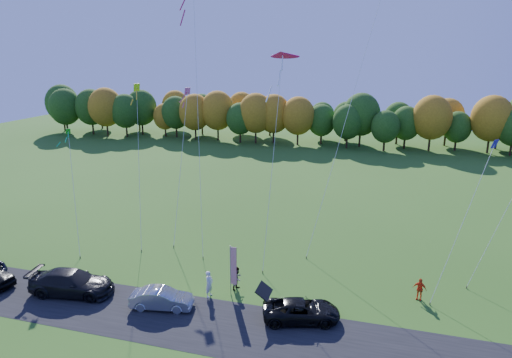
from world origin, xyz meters
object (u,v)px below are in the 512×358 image
(person_east, at_px, (420,289))
(feather_flag, at_px, (233,265))
(silver_sedan, at_px, (162,299))
(black_suv, at_px, (301,310))

(person_east, xyz_separation_m, feather_flag, (-12.77, -3.05, 1.52))
(person_east, bearing_deg, feather_flag, -151.35)
(silver_sedan, xyz_separation_m, person_east, (16.89, 6.01, 0.11))
(black_suv, height_order, person_east, person_east)
(person_east, relative_size, feather_flag, 0.42)
(black_suv, relative_size, silver_sedan, 1.18)
(black_suv, bearing_deg, feather_flag, 55.40)
(silver_sedan, bearing_deg, black_suv, -93.47)
(person_east, distance_m, feather_flag, 13.22)
(person_east, bearing_deg, silver_sedan, -145.21)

